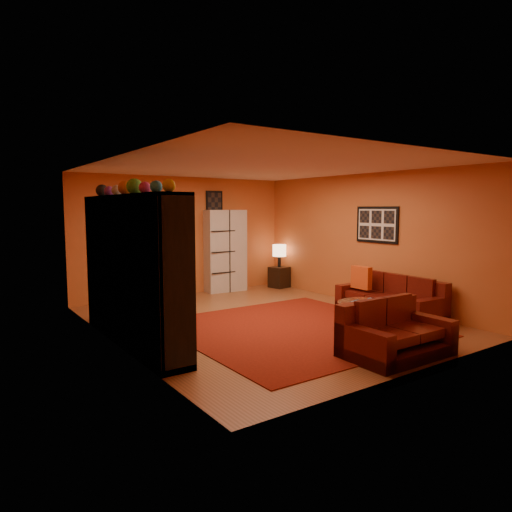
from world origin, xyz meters
TOP-DOWN VIEW (x-y plane):
  - floor at (0.00, 0.00)m, footprint 6.00×6.00m
  - ceiling at (0.00, 0.00)m, footprint 6.00×6.00m
  - wall_back at (0.00, 3.00)m, footprint 6.00×0.00m
  - wall_front at (0.00, -3.00)m, footprint 6.00×0.00m
  - wall_left at (-2.50, 0.00)m, footprint 0.00×6.00m
  - wall_right at (2.50, 0.00)m, footprint 0.00×6.00m
  - rug at (0.10, -0.70)m, footprint 3.60×3.60m
  - doorway at (-0.70, 2.96)m, footprint 0.95×0.10m
  - wall_art_right at (2.48, -0.30)m, footprint 0.03×1.00m
  - wall_art_back at (0.75, 2.98)m, footprint 0.42×0.03m
  - entertainment_unit at (-2.27, 0.00)m, footprint 0.45×3.00m
  - tv at (-2.23, 0.06)m, footprint 0.97×0.13m
  - sofa at (2.13, -0.98)m, footprint 0.88×1.98m
  - loveseat at (0.33, -2.42)m, footprint 1.43×0.87m
  - throw_pillow at (1.95, -0.41)m, footprint 0.12×0.42m
  - coffee_table at (0.86, -1.56)m, footprint 0.94×0.94m
  - storage_cabinet at (0.92, 2.80)m, footprint 0.96×0.48m
  - bowl_chair at (-1.31, 2.05)m, footprint 0.74×0.74m
  - side_table at (2.25, 2.47)m, footprint 0.46×0.46m
  - table_lamp at (2.25, 2.47)m, footprint 0.33×0.33m

SIDE VIEW (x-z plane):
  - floor at x=0.00m, z-range 0.00..0.00m
  - rug at x=0.10m, z-range 0.00..0.01m
  - side_table at x=2.25m, z-range 0.00..0.50m
  - loveseat at x=0.33m, z-range -0.14..0.71m
  - sofa at x=2.13m, z-range -0.14..0.71m
  - bowl_chair at x=-1.31m, z-range 0.02..0.62m
  - coffee_table at x=0.86m, z-range 0.19..0.66m
  - throw_pillow at x=1.95m, z-range 0.42..0.84m
  - table_lamp at x=2.25m, z-range 0.62..1.16m
  - storage_cabinet at x=0.92m, z-range 0.00..1.88m
  - tv at x=-2.23m, z-range 0.72..1.28m
  - doorway at x=-0.70m, z-range 0.00..2.04m
  - entertainment_unit at x=-2.27m, z-range 0.00..2.10m
  - wall_back at x=0.00m, z-range -1.70..4.30m
  - wall_front at x=0.00m, z-range -1.70..4.30m
  - wall_left at x=-2.50m, z-range -1.70..4.30m
  - wall_right at x=2.50m, z-range -1.70..4.30m
  - wall_art_right at x=2.48m, z-range 1.25..1.95m
  - wall_art_back at x=0.75m, z-range 1.79..2.31m
  - ceiling at x=0.00m, z-range 2.60..2.60m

